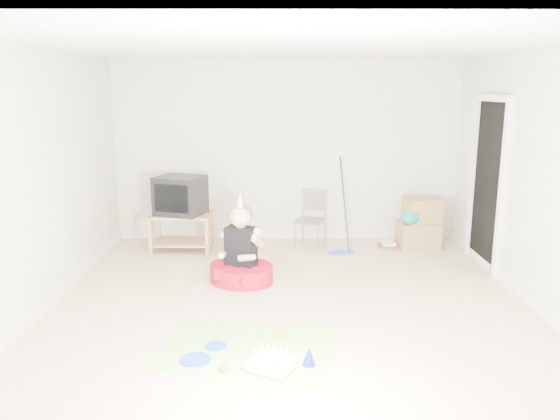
{
  "coord_description": "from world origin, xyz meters",
  "views": [
    {
      "loc": [
        -0.12,
        -5.43,
        2.21
      ],
      "look_at": [
        -0.1,
        0.4,
        0.9
      ],
      "focal_mm": 35.0,
      "sensor_mm": 36.0,
      "label": 1
    }
  ],
  "objects_px": {
    "crt_tv": "(180,195)",
    "seated_woman": "(241,262)",
    "cardboard_boxes": "(419,224)",
    "birthday_cake": "(271,364)",
    "folding_chair": "(310,220)",
    "tv_stand": "(182,229)"
  },
  "relations": [
    {
      "from": "crt_tv",
      "to": "seated_woman",
      "type": "height_order",
      "value": "seated_woman"
    },
    {
      "from": "crt_tv",
      "to": "cardboard_boxes",
      "type": "xyz_separation_m",
      "value": [
        3.32,
        0.14,
        -0.44
      ]
    },
    {
      "from": "cardboard_boxes",
      "to": "seated_woman",
      "type": "bearing_deg",
      "value": -149.62
    },
    {
      "from": "cardboard_boxes",
      "to": "birthday_cake",
      "type": "distance_m",
      "value": 4.02
    },
    {
      "from": "crt_tv",
      "to": "seated_woman",
      "type": "relative_size",
      "value": 0.56
    },
    {
      "from": "crt_tv",
      "to": "cardboard_boxes",
      "type": "bearing_deg",
      "value": 21.05
    },
    {
      "from": "cardboard_boxes",
      "to": "seated_woman",
      "type": "relative_size",
      "value": 0.65
    },
    {
      "from": "folding_chair",
      "to": "tv_stand",
      "type": "bearing_deg",
      "value": -176.66
    },
    {
      "from": "seated_woman",
      "to": "birthday_cake",
      "type": "distance_m",
      "value": 2.08
    },
    {
      "from": "folding_chair",
      "to": "birthday_cake",
      "type": "relative_size",
      "value": 1.88
    },
    {
      "from": "folding_chair",
      "to": "seated_woman",
      "type": "xyz_separation_m",
      "value": [
        -0.88,
        -1.38,
        -0.16
      ]
    },
    {
      "from": "tv_stand",
      "to": "crt_tv",
      "type": "xyz_separation_m",
      "value": [
        0.0,
        -0.0,
        0.48
      ]
    },
    {
      "from": "crt_tv",
      "to": "seated_woman",
      "type": "bearing_deg",
      "value": -36.01
    },
    {
      "from": "folding_chair",
      "to": "seated_woman",
      "type": "relative_size",
      "value": 0.76
    },
    {
      "from": "folding_chair",
      "to": "seated_woman",
      "type": "bearing_deg",
      "value": -122.49
    },
    {
      "from": "tv_stand",
      "to": "folding_chair",
      "type": "height_order",
      "value": "folding_chair"
    },
    {
      "from": "crt_tv",
      "to": "tv_stand",
      "type": "bearing_deg",
      "value": 108.64
    },
    {
      "from": "tv_stand",
      "to": "seated_woman",
      "type": "bearing_deg",
      "value": -54.65
    },
    {
      "from": "tv_stand",
      "to": "birthday_cake",
      "type": "bearing_deg",
      "value": -68.91
    },
    {
      "from": "tv_stand",
      "to": "cardboard_boxes",
      "type": "height_order",
      "value": "cardboard_boxes"
    },
    {
      "from": "cardboard_boxes",
      "to": "seated_woman",
      "type": "height_order",
      "value": "seated_woman"
    },
    {
      "from": "tv_stand",
      "to": "seated_woman",
      "type": "distance_m",
      "value": 1.57
    }
  ]
}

